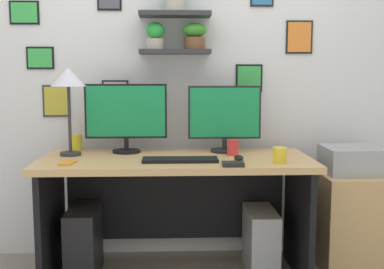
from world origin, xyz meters
The scene contains 16 objects.
back_wall_assembly centered at (0.00, 0.44, 1.36)m, with size 4.40×0.24×2.70m.
desk centered at (0.00, 0.06, 0.54)m, with size 1.65×0.68×0.75m.
monitor_left centered at (-0.32, 0.22, 0.99)m, with size 0.53×0.18×0.44m.
monitor_right centered at (0.32, 0.22, 0.98)m, with size 0.47×0.18×0.43m.
keyboard centered at (0.02, -0.12, 0.76)m, with size 0.44×0.14×0.02m, color black.
computer_mouse centered at (0.37, -0.10, 0.77)m, with size 0.06×0.09×0.03m, color black.
desk_lamp centered at (-0.66, 0.12, 1.20)m, with size 0.22×0.22×0.55m.
cell_phone centered at (-0.62, -0.17, 0.76)m, with size 0.07×0.14×0.01m, color orange.
coffee_mug centered at (0.59, -0.19, 0.80)m, with size 0.08×0.08×0.09m, color yellow.
pen_cup centered at (0.36, 0.07, 0.80)m, with size 0.07×0.07×0.10m, color red.
scissors_tray centered at (0.31, -0.28, 0.76)m, with size 0.12×0.08×0.02m, color black.
water_cup centered at (-0.65, 0.28, 0.81)m, with size 0.07×0.07×0.11m, color yellow.
drawer_cabinet centered at (1.15, 0.13, 0.31)m, with size 0.44×0.50×0.62m, color tan.
printer centered at (1.15, 0.13, 0.70)m, with size 0.38×0.34×0.17m, color #9E9EA3.
computer_tower_left centered at (-0.57, 0.01, 0.22)m, with size 0.18×0.40×0.44m, color black.
computer_tower_right centered at (0.54, 0.05, 0.20)m, with size 0.18×0.40×0.40m, color #99999E.
Camera 1 is at (-0.02, -2.93, 1.27)m, focal length 45.77 mm.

